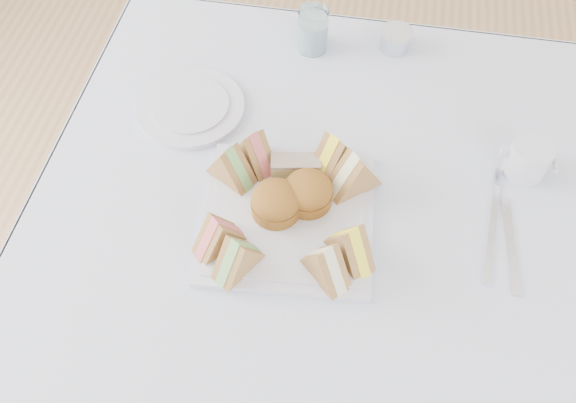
% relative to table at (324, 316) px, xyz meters
% --- Properties ---
extents(floor, '(4.00, 4.00, 0.00)m').
position_rel_table_xyz_m(floor, '(0.00, 0.00, -0.37)').
color(floor, '#9E7751').
rests_on(floor, ground).
extents(table, '(0.90, 0.90, 0.74)m').
position_rel_table_xyz_m(table, '(0.00, 0.00, 0.00)').
color(table, brown).
rests_on(table, floor).
extents(tablecloth, '(1.02, 1.02, 0.01)m').
position_rel_table_xyz_m(tablecloth, '(0.00, 0.00, 0.37)').
color(tablecloth, '#A6B2E0').
rests_on(tablecloth, table).
extents(serving_plate, '(0.30, 0.30, 0.01)m').
position_rel_table_xyz_m(serving_plate, '(-0.08, -0.01, 0.38)').
color(serving_plate, silver).
rests_on(serving_plate, tablecloth).
extents(sandwich_fl_a, '(0.08, 0.09, 0.07)m').
position_rel_table_xyz_m(sandwich_fl_a, '(-0.17, -0.08, 0.42)').
color(sandwich_fl_a, '#9C7948').
rests_on(sandwich_fl_a, serving_plate).
extents(sandwich_fl_b, '(0.08, 0.09, 0.07)m').
position_rel_table_xyz_m(sandwich_fl_b, '(-0.13, -0.11, 0.43)').
color(sandwich_fl_b, '#9C7948').
rests_on(sandwich_fl_b, serving_plate).
extents(sandwich_fr_a, '(0.09, 0.09, 0.08)m').
position_rel_table_xyz_m(sandwich_fr_a, '(0.03, -0.07, 0.43)').
color(sandwich_fr_a, '#9C7948').
rests_on(sandwich_fr_a, serving_plate).
extents(sandwich_fr_b, '(0.09, 0.09, 0.07)m').
position_rel_table_xyz_m(sandwich_fr_b, '(-0.00, -0.10, 0.43)').
color(sandwich_fr_b, '#9C7948').
rests_on(sandwich_fr_b, serving_plate).
extents(sandwich_bl_a, '(0.10, 0.08, 0.08)m').
position_rel_table_xyz_m(sandwich_bl_a, '(-0.18, 0.05, 0.43)').
color(sandwich_bl_a, '#9C7948').
rests_on(sandwich_bl_a, serving_plate).
extents(sandwich_bl_b, '(0.09, 0.09, 0.08)m').
position_rel_table_xyz_m(sandwich_bl_b, '(-0.15, 0.09, 0.43)').
color(sandwich_bl_b, '#9C7948').
rests_on(sandwich_bl_b, serving_plate).
extents(sandwich_br_a, '(0.10, 0.09, 0.08)m').
position_rel_table_xyz_m(sandwich_br_a, '(0.02, 0.07, 0.43)').
color(sandwich_br_a, '#9C7948').
rests_on(sandwich_br_a, serving_plate).
extents(sandwich_br_b, '(0.09, 0.10, 0.08)m').
position_rel_table_xyz_m(sandwich_br_b, '(-0.02, 0.10, 0.43)').
color(sandwich_br_b, '#9C7948').
rests_on(sandwich_br_b, serving_plate).
extents(scone_left, '(0.09, 0.09, 0.05)m').
position_rel_table_xyz_m(scone_left, '(-0.10, -0.00, 0.42)').
color(scone_left, brown).
rests_on(scone_left, serving_plate).
extents(scone_right, '(0.11, 0.11, 0.05)m').
position_rel_table_xyz_m(scone_right, '(-0.05, 0.02, 0.42)').
color(scone_right, brown).
rests_on(scone_right, serving_plate).
extents(pastry_slice, '(0.09, 0.05, 0.04)m').
position_rel_table_xyz_m(pastry_slice, '(-0.08, 0.08, 0.41)').
color(pastry_slice, '#D2C670').
rests_on(pastry_slice, serving_plate).
extents(side_plate, '(0.24, 0.24, 0.01)m').
position_rel_table_xyz_m(side_plate, '(-0.30, 0.20, 0.38)').
color(side_plate, silver).
rests_on(side_plate, tablecloth).
extents(water_glass, '(0.08, 0.08, 0.09)m').
position_rel_table_xyz_m(water_glass, '(-0.10, 0.40, 0.42)').
color(water_glass, white).
rests_on(water_glass, tablecloth).
extents(tea_strainer, '(0.07, 0.07, 0.04)m').
position_rel_table_xyz_m(tea_strainer, '(0.06, 0.43, 0.39)').
color(tea_strainer, silver).
rests_on(tea_strainer, tablecloth).
extents(knife, '(0.03, 0.18, 0.00)m').
position_rel_table_xyz_m(knife, '(0.28, 0.00, 0.38)').
color(knife, silver).
rests_on(knife, tablecloth).
extents(fork, '(0.03, 0.19, 0.00)m').
position_rel_table_xyz_m(fork, '(0.25, 0.02, 0.38)').
color(fork, silver).
rests_on(fork, tablecloth).
extents(creamer_jug, '(0.07, 0.07, 0.06)m').
position_rel_table_xyz_m(creamer_jug, '(0.30, 0.16, 0.41)').
color(creamer_jug, silver).
rests_on(creamer_jug, tablecloth).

